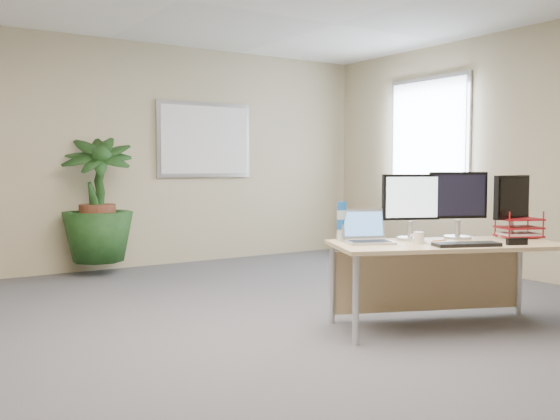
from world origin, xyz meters
TOP-DOWN VIEW (x-y plane):
  - floor at (0.00, 0.00)m, footprint 8.00×8.00m
  - back_wall at (0.00, 4.00)m, footprint 7.00×0.04m
  - whiteboard at (1.20, 3.97)m, footprint 1.30×0.04m
  - window at (3.47, 2.30)m, footprint 0.04×1.30m
  - desk at (1.23, 0.04)m, footprint 1.83×1.31m
  - floor_plant at (-0.27, 3.70)m, footprint 1.08×1.08m
  - monitor_left at (1.10, 0.23)m, footprint 0.44×0.21m
  - monitor_right at (1.47, 0.08)m, footprint 0.45×0.22m
  - monitor_dark at (1.88, -0.10)m, footprint 0.45×0.20m
  - laptop at (0.71, 0.29)m, footprint 0.43×0.41m
  - keyboard at (1.16, -0.26)m, footprint 0.49×0.33m
  - coffee_mug at (0.98, 0.02)m, footprint 0.11×0.08m
  - spiral_notebook at (1.15, -0.04)m, footprint 0.33×0.30m
  - orange_pen at (1.16, -0.02)m, footprint 0.13×0.03m
  - yellow_highlighter at (1.34, -0.15)m, footprint 0.11×0.07m
  - water_bottle at (0.61, 0.46)m, footprint 0.08×0.08m
  - letter_tray at (1.93, -0.14)m, footprint 0.39×0.35m
  - stapler at (1.52, -0.42)m, footprint 0.16×0.10m

SIDE VIEW (x-z plane):
  - floor at x=0.00m, z-range 0.00..0.00m
  - desk at x=1.23m, z-range 0.19..0.84m
  - spiral_notebook at x=1.15m, z-range 0.65..0.66m
  - yellow_highlighter at x=1.34m, z-range 0.65..0.66m
  - keyboard at x=1.16m, z-range 0.65..0.67m
  - orange_pen at x=1.16m, z-range 0.66..0.67m
  - stapler at x=1.52m, z-range 0.65..0.70m
  - coffee_mug at x=0.98m, z-range 0.65..0.73m
  - laptop at x=0.71m, z-range 0.59..0.83m
  - letter_tray at x=1.93m, z-range 0.64..0.79m
  - floor_plant at x=-0.27m, z-range 0.00..1.50m
  - water_bottle at x=0.61m, z-range 0.64..0.94m
  - monitor_dark at x=1.88m, z-range 0.68..1.18m
  - monitor_left at x=1.10m, z-range 0.68..1.19m
  - monitor_right at x=1.47m, z-range 0.69..1.21m
  - back_wall at x=0.00m, z-range 0.00..2.70m
  - whiteboard at x=1.20m, z-range 1.07..2.02m
  - window at x=3.47m, z-range 0.77..2.33m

